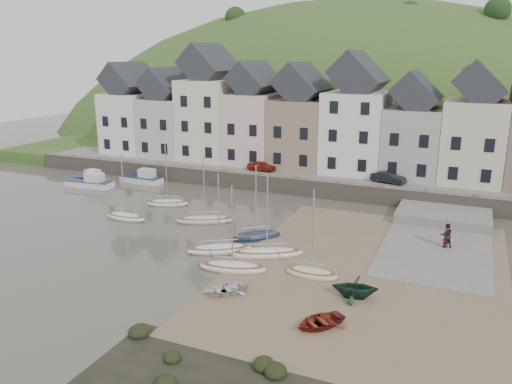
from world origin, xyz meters
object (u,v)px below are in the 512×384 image
at_px(sailboat_0, 168,203).
at_px(car_left, 261,166).
at_px(rowboat_white, 225,289).
at_px(person_dark, 446,235).
at_px(car_right, 388,177).
at_px(rowboat_red, 320,321).
at_px(rowboat_green, 355,287).
at_px(person_red, 446,237).

bearing_deg(sailboat_0, car_left, 65.41).
bearing_deg(rowboat_white, person_dark, 89.72).
height_order(sailboat_0, car_right, sailboat_0).
distance_m(sailboat_0, rowboat_red, 26.29).
bearing_deg(rowboat_green, car_left, -157.81).
height_order(rowboat_white, car_left, car_left).
xyz_separation_m(sailboat_0, person_red, (26.05, -1.35, 0.66)).
relative_size(rowboat_white, car_right, 0.77).
xyz_separation_m(rowboat_white, rowboat_red, (6.56, -1.51, 0.02)).
bearing_deg(rowboat_red, rowboat_green, 113.58).
distance_m(sailboat_0, person_red, 26.09).
distance_m(sailboat_0, car_left, 12.79).
relative_size(sailboat_0, car_right, 1.76).
relative_size(rowboat_red, car_right, 0.82).
distance_m(rowboat_green, rowboat_red, 4.27).
relative_size(car_left, car_right, 0.92).
relative_size(rowboat_white, car_left, 0.84).
relative_size(rowboat_white, rowboat_red, 0.94).
height_order(person_dark, car_right, car_right).
bearing_deg(car_left, rowboat_green, -143.78).
xyz_separation_m(rowboat_white, person_red, (12.11, 13.59, 0.58)).
distance_m(rowboat_red, person_dark, 16.16).
xyz_separation_m(sailboat_0, rowboat_white, (13.94, -14.93, 0.08)).
bearing_deg(car_right, rowboat_green, -160.48).
height_order(rowboat_white, rowboat_green, rowboat_green).
xyz_separation_m(sailboat_0, car_right, (19.53, 11.50, 1.93)).
distance_m(person_red, person_dark, 0.16).
xyz_separation_m(sailboat_0, rowboat_red, (20.50, -16.45, 0.10)).
bearing_deg(rowboat_white, car_left, 149.52).
relative_size(sailboat_0, rowboat_green, 2.28).
relative_size(rowboat_red, car_left, 0.89).
distance_m(person_red, car_left, 24.47).
distance_m(rowboat_red, car_right, 28.02).
bearing_deg(rowboat_red, person_red, 107.07).
bearing_deg(rowboat_white, sailboat_0, 174.37).
xyz_separation_m(rowboat_green, person_dark, (4.55, 11.02, 0.28)).
bearing_deg(rowboat_green, car_right, 172.63).
relative_size(person_red, person_dark, 0.85).
xyz_separation_m(sailboat_0, person_dark, (26.06, -1.29, 0.81)).
bearing_deg(person_red, person_dark, -131.58).
xyz_separation_m(car_left, car_right, (14.27, 0.00, 0.03)).
bearing_deg(person_dark, rowboat_green, 43.32).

